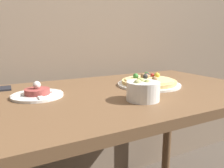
{
  "coord_description": "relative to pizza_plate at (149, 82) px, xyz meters",
  "views": [
    {
      "loc": [
        -0.48,
        -0.44,
        1.02
      ],
      "look_at": [
        -0.06,
        0.35,
        0.84
      ],
      "focal_mm": 35.0,
      "sensor_mm": 36.0,
      "label": 1
    }
  ],
  "objects": [
    {
      "name": "pizza_plate",
      "position": [
        0.0,
        0.0,
        0.0
      ],
      "size": [
        0.3,
        0.3,
        0.06
      ],
      "color": "white",
      "rests_on": "dining_table"
    },
    {
      "name": "small_bowl",
      "position": [
        -0.18,
        -0.2,
        0.02
      ],
      "size": [
        0.12,
        0.12,
        0.08
      ],
      "color": "white",
      "rests_on": "dining_table"
    },
    {
      "name": "tartare_plate",
      "position": [
        -0.52,
        0.04,
        -0.0
      ],
      "size": [
        0.2,
        0.2,
        0.06
      ],
      "color": "white",
      "rests_on": "dining_table"
    },
    {
      "name": "dining_table",
      "position": [
        -0.17,
        -0.03,
        -0.13
      ],
      "size": [
        1.28,
        0.75,
        0.8
      ],
      "color": "brown",
      "rests_on": "ground_plane"
    }
  ]
}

